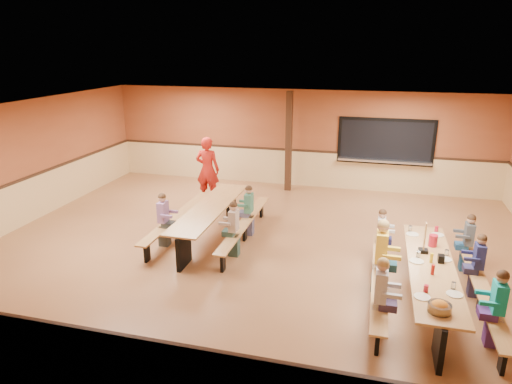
# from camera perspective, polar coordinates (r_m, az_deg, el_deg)

# --- Properties ---
(ground) EXTENTS (12.00, 12.00, 0.00)m
(ground) POSITION_cam_1_polar(r_m,az_deg,el_deg) (10.08, 0.26, -7.14)
(ground) COLOR brown
(ground) RESTS_ON ground
(room_envelope) EXTENTS (12.04, 10.04, 3.02)m
(room_envelope) POSITION_cam_1_polar(r_m,az_deg,el_deg) (9.81, 0.26, -3.48)
(room_envelope) COLOR brown
(room_envelope) RESTS_ON ground
(kitchen_pass_through) EXTENTS (2.78, 0.28, 1.38)m
(kitchen_pass_through) POSITION_cam_1_polar(r_m,az_deg,el_deg) (14.08, 15.87, 5.85)
(kitchen_pass_through) COLOR black
(kitchen_pass_through) RESTS_ON ground
(structural_post) EXTENTS (0.18, 0.18, 3.00)m
(structural_post) POSITION_cam_1_polar(r_m,az_deg,el_deg) (13.75, 4.11, 6.26)
(structural_post) COLOR black
(structural_post) RESTS_ON ground
(cafeteria_table_main) EXTENTS (1.91, 3.70, 0.74)m
(cafeteria_table_main) POSITION_cam_1_polar(r_m,az_deg,el_deg) (8.38, 20.95, -9.91)
(cafeteria_table_main) COLOR #AF7D45
(cafeteria_table_main) RESTS_ON ground
(cafeteria_table_second) EXTENTS (1.91, 3.70, 0.74)m
(cafeteria_table_second) POSITION_cam_1_polar(r_m,az_deg,el_deg) (10.57, -5.72, -2.92)
(cafeteria_table_second) COLOR #AF7D45
(cafeteria_table_second) RESTS_ON ground
(seated_child_white_left) EXTENTS (0.39, 0.32, 1.25)m
(seated_child_white_left) POSITION_cam_1_polar(r_m,az_deg,el_deg) (7.35, 15.24, -12.52)
(seated_child_white_left) COLOR silver
(seated_child_white_left) RESTS_ON ground
(seated_adult_yellow) EXTENTS (0.44, 0.36, 1.35)m
(seated_adult_yellow) POSITION_cam_1_polar(r_m,az_deg,el_deg) (8.51, 15.32, -7.75)
(seated_adult_yellow) COLOR yellow
(seated_adult_yellow) RESTS_ON ground
(seated_child_grey_left) EXTENTS (0.34, 0.27, 1.14)m
(seated_child_grey_left) POSITION_cam_1_polar(r_m,az_deg,el_deg) (9.62, 15.30, -5.39)
(seated_child_grey_left) COLOR silver
(seated_child_grey_left) RESTS_ON ground
(seated_child_teal_right) EXTENTS (0.37, 0.30, 1.21)m
(seated_child_teal_right) POSITION_cam_1_polar(r_m,az_deg,el_deg) (7.70, 27.89, -12.80)
(seated_child_teal_right) COLOR #12A3A5
(seated_child_teal_right) RESTS_ON ground
(seated_child_navy_right) EXTENTS (0.35, 0.28, 1.16)m
(seated_child_navy_right) POSITION_cam_1_polar(r_m,az_deg,el_deg) (8.97, 25.96, -8.31)
(seated_child_navy_right) COLOR navy
(seated_child_navy_right) RESTS_ON ground
(seated_child_char_right) EXTENTS (0.35, 0.28, 1.16)m
(seated_child_char_right) POSITION_cam_1_polar(r_m,az_deg,el_deg) (9.87, 24.95, -5.81)
(seated_child_char_right) COLOR #42474C
(seated_child_char_right) RESTS_ON ground
(seated_child_purple_sec) EXTENTS (0.36, 0.30, 1.20)m
(seated_child_purple_sec) POSITION_cam_1_polar(r_m,az_deg,el_deg) (10.24, -11.49, -3.46)
(seated_child_purple_sec) COLOR #8B6399
(seated_child_purple_sec) RESTS_ON ground
(seated_child_green_sec) EXTENTS (0.36, 0.29, 1.18)m
(seated_child_green_sec) POSITION_cam_1_polar(r_m,az_deg,el_deg) (10.62, -0.90, -2.36)
(seated_child_green_sec) COLOR #38715A
(seated_child_green_sec) RESTS_ON ground
(seated_child_tan_sec) EXTENTS (0.36, 0.29, 1.19)m
(seated_child_tan_sec) POSITION_cam_1_polar(r_m,az_deg,el_deg) (9.58, -2.79, -4.68)
(seated_child_tan_sec) COLOR tan
(seated_child_tan_sec) RESTS_ON ground
(standing_woman) EXTENTS (0.68, 0.45, 1.86)m
(standing_woman) POSITION_cam_1_polar(r_m,az_deg,el_deg) (12.89, -6.07, 2.81)
(standing_woman) COLOR #B21C14
(standing_woman) RESTS_ON ground
(punch_pitcher) EXTENTS (0.16, 0.16, 0.22)m
(punch_pitcher) POSITION_cam_1_polar(r_m,az_deg,el_deg) (9.01, 21.26, -5.67)
(punch_pitcher) COLOR red
(punch_pitcher) RESTS_ON cafeteria_table_main
(chip_bowl) EXTENTS (0.32, 0.32, 0.15)m
(chip_bowl) POSITION_cam_1_polar(r_m,az_deg,el_deg) (6.98, 21.98, -13.18)
(chip_bowl) COLOR orange
(chip_bowl) RESTS_ON cafeteria_table_main
(napkin_dispenser) EXTENTS (0.10, 0.14, 0.13)m
(napkin_dispenser) POSITION_cam_1_polar(r_m,az_deg,el_deg) (8.44, 22.12, -7.73)
(napkin_dispenser) COLOR black
(napkin_dispenser) RESTS_ON cafeteria_table_main
(condiment_mustard) EXTENTS (0.06, 0.06, 0.17)m
(condiment_mustard) POSITION_cam_1_polar(r_m,az_deg,el_deg) (8.36, 21.08, -7.69)
(condiment_mustard) COLOR yellow
(condiment_mustard) RESTS_ON cafeteria_table_main
(condiment_ketchup) EXTENTS (0.06, 0.06, 0.17)m
(condiment_ketchup) POSITION_cam_1_polar(r_m,az_deg,el_deg) (7.96, 21.23, -9.03)
(condiment_ketchup) COLOR #B2140F
(condiment_ketchup) RESTS_ON cafeteria_table_main
(table_paddle) EXTENTS (0.16, 0.16, 0.56)m
(table_paddle) POSITION_cam_1_polar(r_m,az_deg,el_deg) (8.68, 20.24, -6.26)
(table_paddle) COLOR black
(table_paddle) RESTS_ON cafeteria_table_main
(place_settings) EXTENTS (0.65, 3.30, 0.11)m
(place_settings) POSITION_cam_1_polar(r_m,az_deg,el_deg) (8.26, 21.15, -8.25)
(place_settings) COLOR beige
(place_settings) RESTS_ON cafeteria_table_main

